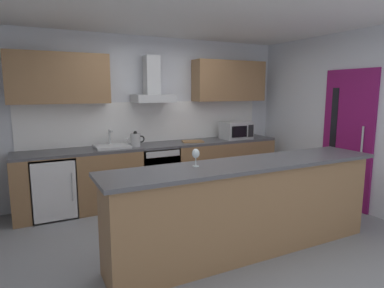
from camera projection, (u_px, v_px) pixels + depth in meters
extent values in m
cube|color=gray|center=(204.00, 234.00, 4.08)|extent=(5.80, 4.62, 0.02)
cube|color=white|center=(205.00, 12.00, 3.66)|extent=(5.80, 4.62, 0.02)
cube|color=silver|center=(150.00, 117.00, 5.51)|extent=(5.80, 0.12, 2.60)
cube|color=silver|center=(347.00, 120.00, 4.96)|extent=(0.12, 4.62, 2.60)
cube|color=white|center=(152.00, 122.00, 5.46)|extent=(4.08, 0.02, 0.66)
cube|color=olive|center=(159.00, 173.00, 5.32)|extent=(4.23, 0.60, 0.86)
cube|color=#4C4C51|center=(159.00, 145.00, 5.24)|extent=(4.23, 0.60, 0.04)
cube|color=olive|center=(248.00, 209.00, 3.55)|extent=(3.06, 0.52, 0.96)
cube|color=#4C4C51|center=(249.00, 164.00, 3.47)|extent=(3.16, 0.64, 0.04)
cube|color=olive|center=(59.00, 78.00, 4.58)|extent=(1.35, 0.32, 0.70)
cube|color=olive|center=(229.00, 81.00, 5.84)|extent=(1.35, 0.32, 0.70)
cube|color=#7A1456|center=(347.00, 139.00, 4.90)|extent=(0.04, 0.85, 2.05)
cube|color=black|center=(333.00, 131.00, 5.08)|extent=(0.01, 0.11, 1.31)
cylinder|color=#B7BABC|center=(362.00, 142.00, 4.64)|extent=(0.03, 0.03, 0.45)
cube|color=slate|center=(157.00, 172.00, 5.27)|extent=(0.60, 0.56, 0.80)
cube|color=black|center=(164.00, 180.00, 5.02)|extent=(0.50, 0.02, 0.48)
cube|color=#B7BABC|center=(163.00, 154.00, 4.96)|extent=(0.54, 0.02, 0.09)
cylinder|color=#B7BABC|center=(164.00, 165.00, 4.96)|extent=(0.49, 0.02, 0.02)
cube|color=white|center=(53.00, 186.00, 4.59)|extent=(0.58, 0.56, 0.85)
cube|color=silver|center=(55.00, 192.00, 4.33)|extent=(0.55, 0.02, 0.80)
cylinder|color=#B7BABC|center=(72.00, 187.00, 4.41)|extent=(0.02, 0.02, 0.38)
cube|color=#B7BABC|center=(236.00, 130.00, 5.81)|extent=(0.50, 0.36, 0.30)
cube|color=black|center=(239.00, 132.00, 5.62)|extent=(0.30, 0.02, 0.19)
cube|color=black|center=(251.00, 131.00, 5.73)|extent=(0.10, 0.01, 0.21)
cube|color=silver|center=(112.00, 147.00, 4.89)|extent=(0.50, 0.40, 0.04)
cylinder|color=#B7BABC|center=(110.00, 138.00, 4.98)|extent=(0.03, 0.03, 0.26)
cylinder|color=#B7BABC|center=(111.00, 131.00, 4.89)|extent=(0.03, 0.16, 0.03)
cylinder|color=#B7BABC|center=(135.00, 140.00, 4.99)|extent=(0.15, 0.15, 0.20)
sphere|color=black|center=(135.00, 133.00, 4.98)|extent=(0.06, 0.06, 0.06)
cone|color=#B7BABC|center=(129.00, 138.00, 4.94)|extent=(0.09, 0.04, 0.07)
torus|color=black|center=(141.00, 139.00, 5.03)|extent=(0.11, 0.02, 0.11)
cube|color=#B7BABC|center=(153.00, 98.00, 5.17)|extent=(0.62, 0.45, 0.12)
cube|color=#B7BABC|center=(152.00, 75.00, 5.16)|extent=(0.22, 0.22, 0.60)
cylinder|color=silver|center=(196.00, 166.00, 3.28)|extent=(0.07, 0.07, 0.01)
cylinder|color=silver|center=(196.00, 161.00, 3.27)|extent=(0.01, 0.01, 0.09)
ellipsoid|color=silver|center=(196.00, 153.00, 3.26)|extent=(0.08, 0.08, 0.10)
cube|color=#9E7247|center=(193.00, 141.00, 5.45)|extent=(0.38, 0.30, 0.02)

